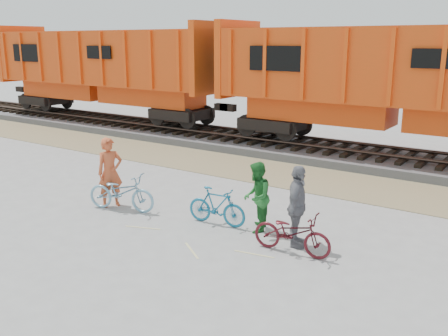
{
  "coord_description": "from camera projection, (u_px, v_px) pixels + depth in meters",
  "views": [
    {
      "loc": [
        6.98,
        -8.99,
        4.37
      ],
      "look_at": [
        -0.21,
        1.5,
        1.12
      ],
      "focal_mm": 40.0,
      "sensor_mm": 36.0,
      "label": 1
    }
  ],
  "objects": [
    {
      "name": "person_woman",
      "position": [
        297.0,
        207.0,
        10.74
      ],
      "size": [
        0.69,
        1.14,
        1.81
      ],
      "primitive_type": "imported",
      "rotation": [
        0.0,
        0.0,
        1.82
      ],
      "color": "slate",
      "rests_on": "ground"
    },
    {
      "name": "bicycle_blue",
      "position": [
        121.0,
        192.0,
        13.14
      ],
      "size": [
        2.01,
        1.15,
        1.0
      ],
      "primitive_type": "imported",
      "rotation": [
        0.0,
        0.0,
        1.85
      ],
      "color": "#78AEC6",
      "rests_on": "ground"
    },
    {
      "name": "gravel_strip",
      "position": [
        298.0,
        177.0,
        16.48
      ],
      "size": [
        120.0,
        3.0,
        0.02
      ],
      "primitive_type": "cube",
      "color": "#8E7F58",
      "rests_on": "ground"
    },
    {
      "name": "ground",
      "position": [
        196.0,
        226.0,
        12.09
      ],
      "size": [
        120.0,
        120.0,
        0.0
      ],
      "primitive_type": "plane",
      "color": "#9E9E99",
      "rests_on": "ground"
    },
    {
      "name": "track",
      "position": [
        339.0,
        145.0,
        19.16
      ],
      "size": [
        120.0,
        2.6,
        0.24
      ],
      "color": "black",
      "rests_on": "ballast_bed"
    },
    {
      "name": "ballast_bed",
      "position": [
        338.0,
        153.0,
        19.24
      ],
      "size": [
        120.0,
        4.0,
        0.3
      ],
      "primitive_type": "cube",
      "color": "slate",
      "rests_on": "ground"
    },
    {
      "name": "person_man",
      "position": [
        256.0,
        197.0,
        11.64
      ],
      "size": [
        0.89,
        0.99,
        1.66
      ],
      "primitive_type": "imported",
      "rotation": [
        0.0,
        0.0,
        -1.17
      ],
      "color": "#23712B",
      "rests_on": "ground"
    },
    {
      "name": "person_solo",
      "position": [
        110.0,
        172.0,
        13.38
      ],
      "size": [
        0.7,
        0.81,
        1.88
      ],
      "primitive_type": "imported",
      "rotation": [
        0.0,
        0.0,
        1.12
      ],
      "color": "#C3512B",
      "rests_on": "ground"
    },
    {
      "name": "bicycle_maroon",
      "position": [
        292.0,
        233.0,
        10.48
      ],
      "size": [
        1.76,
        0.71,
        0.91
      ],
      "primitive_type": "imported",
      "rotation": [
        0.0,
        0.0,
        1.63
      ],
      "color": "#4D1219",
      "rests_on": "ground"
    },
    {
      "name": "bicycle_teal",
      "position": [
        217.0,
        206.0,
        12.12
      ],
      "size": [
        1.59,
        0.6,
        0.93
      ],
      "primitive_type": "imported",
      "rotation": [
        0.0,
        0.0,
        1.68
      ],
      "color": "#126387",
      "rests_on": "ground"
    },
    {
      "name": "hopper_car_left",
      "position": [
        104.0,
        68.0,
        25.54
      ],
      "size": [
        14.0,
        3.13,
        4.65
      ],
      "color": "black",
      "rests_on": "track"
    },
    {
      "name": "hopper_car_center",
      "position": [
        403.0,
        81.0,
        17.32
      ],
      "size": [
        14.0,
        3.13,
        4.65
      ],
      "color": "black",
      "rests_on": "track"
    }
  ]
}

